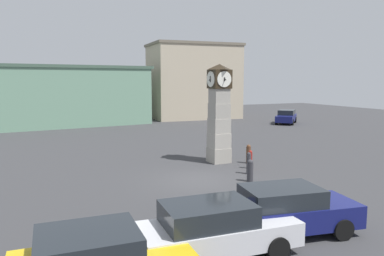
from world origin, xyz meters
name	(u,v)px	position (x,y,z in m)	size (l,w,h in m)	color
ground_plane	(200,180)	(0.00, 0.00, 0.00)	(89.80, 89.80, 0.00)	#38383A
clock_tower	(219,114)	(2.69, 3.07, 2.78)	(1.37, 1.41, 5.56)	#9C978D
bollard_near_tower	(249,154)	(4.07, 2.11, 0.54)	(0.26, 0.26, 1.07)	brown
bollard_mid_row	(250,159)	(3.46, 1.00, 0.49)	(0.21, 0.21, 0.98)	maroon
bollard_far_row	(249,163)	(2.75, 0.07, 0.56)	(0.23, 0.23, 1.10)	#333338
bollard_end_row	(250,170)	(2.03, -1.16, 0.53)	(0.29, 0.29, 1.04)	#333338
car_near_tower	(215,228)	(-2.91, -7.00, 0.75)	(4.39, 2.08, 1.47)	silver
car_by_building	(288,210)	(-0.25, -6.68, 0.76)	(4.34, 2.35, 1.49)	navy
car_far_lot	(286,117)	(18.45, 16.83, 0.75)	(4.15, 4.08, 1.47)	navy
warehouse_blue_far	(56,96)	(-4.12, 25.72, 3.07)	(19.21, 9.53, 6.12)	gray
storefront_low_left	(193,81)	(12.01, 26.81, 4.52)	(11.05, 7.77, 9.02)	#B7A88E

